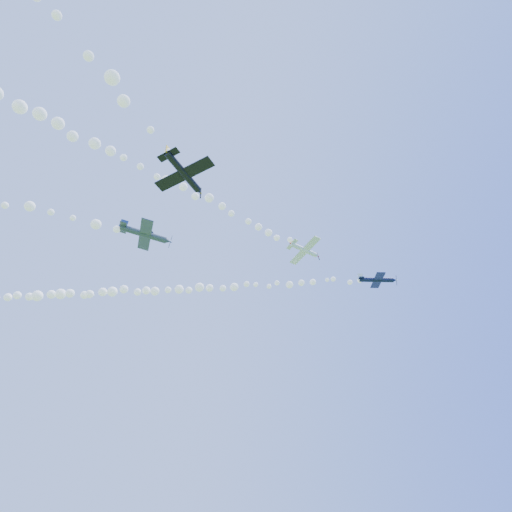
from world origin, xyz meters
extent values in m
cylinder|color=silver|center=(14.63, -0.97, 54.05)|extent=(5.58, 3.65, 1.21)
cone|color=silver|center=(17.60, 0.20, 54.25)|extent=(1.03, 1.04, 0.84)
cone|color=#AD131C|center=(18.01, 0.37, 54.28)|extent=(0.41, 0.39, 0.30)
cube|color=black|center=(17.90, 0.32, 54.27)|extent=(0.30, 0.34, 1.87)
cube|color=silver|center=(14.87, -0.89, 53.95)|extent=(3.98, 7.28, 1.24)
cube|color=silver|center=(12.16, -1.94, 53.92)|extent=(1.70, 2.68, 0.48)
cube|color=#AD131C|center=(12.03, -1.92, 54.45)|extent=(1.03, 0.55, 1.24)
sphere|color=black|center=(15.37, -0.63, 54.47)|extent=(0.99, 0.99, 0.84)
cylinder|color=#0C1036|center=(27.80, -1.05, 49.59)|extent=(5.35, 4.03, 1.27)
cone|color=#0C1036|center=(30.83, -2.02, 49.34)|extent=(1.06, 1.05, 0.85)
cone|color=white|center=(31.24, -2.15, 49.31)|extent=(0.42, 0.40, 0.30)
cube|color=black|center=(31.13, -2.12, 49.32)|extent=(0.12, 0.69, 1.82)
cube|color=#0C1036|center=(28.04, -1.09, 49.46)|extent=(3.67, 7.04, 2.34)
cube|color=#0C1036|center=(25.29, -0.26, 49.84)|extent=(1.59, 2.58, 0.87)
cube|color=white|center=(25.21, -0.39, 50.36)|extent=(0.93, 0.71, 1.22)
sphere|color=black|center=(28.59, -1.41, 49.88)|extent=(0.90, 1.06, 0.93)
cylinder|color=#313B48|center=(-12.23, -8.70, 44.13)|extent=(6.54, 1.65, 1.50)
cone|color=#313B48|center=(-8.78, -8.40, 43.81)|extent=(0.92, 0.94, 0.94)
cone|color=navy|center=(-8.30, -8.36, 43.77)|extent=(0.38, 0.34, 0.33)
cube|color=black|center=(-8.43, -8.37, 43.78)|extent=(0.28, 0.54, 2.02)
cube|color=#313B48|center=(-11.98, -8.65, 43.98)|extent=(2.13, 7.91, 1.88)
cube|color=#313B48|center=(-15.09, -8.96, 44.46)|extent=(1.09, 2.81, 0.72)
cube|color=navy|center=(-15.11, -9.08, 45.04)|extent=(1.15, 0.43, 1.37)
sphere|color=black|center=(-11.28, -8.70, 44.45)|extent=(0.90, 0.97, 0.98)
cylinder|color=black|center=(-7.99, -24.28, 39.41)|extent=(4.25, 4.85, 0.94)
cone|color=black|center=(-5.93, -22.02, 39.49)|extent=(1.01, 1.00, 0.77)
cone|color=#C29116|center=(-5.65, -21.70, 39.50)|extent=(0.39, 0.39, 0.27)
cube|color=black|center=(-5.72, -21.79, 39.50)|extent=(0.21, 0.14, 1.79)
cube|color=black|center=(-7.82, -24.11, 39.30)|extent=(6.10, 5.73, 0.45)
cube|color=black|center=(-9.70, -26.16, 39.39)|extent=(2.35, 2.24, 0.19)
cube|color=#C29116|center=(-9.77, -26.21, 39.91)|extent=(0.72, 0.73, 1.15)
sphere|color=black|center=(-7.47, -23.68, 39.79)|extent=(0.99, 0.96, 0.72)
camera|label=1|loc=(-7.08, -53.41, 2.00)|focal=30.00mm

